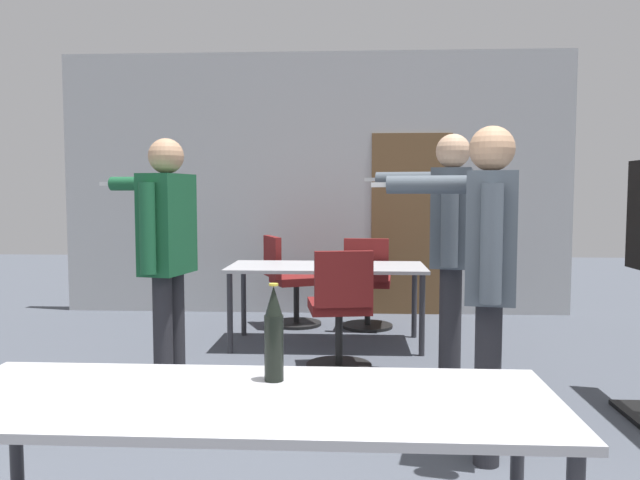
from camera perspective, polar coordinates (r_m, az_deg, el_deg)
back_wall at (r=7.15m, az=-0.28°, el=5.04°), size 5.79×0.12×2.96m
conference_table_near at (r=2.12m, az=-6.64°, el=-15.66°), size 2.02×0.71×0.73m
conference_table_far at (r=5.64m, az=0.63°, el=-3.02°), size 1.77×0.79×0.73m
person_right_polo at (r=4.49m, az=11.76°, el=0.34°), size 0.79×0.81×1.80m
person_far_watching at (r=3.31m, az=15.00°, el=-1.75°), size 0.76×0.73×1.72m
person_left_plaid at (r=4.28m, az=-13.93°, el=-0.14°), size 0.76×0.72×1.74m
office_chair_far_right at (r=6.50m, az=-2.82°, el=-3.99°), size 0.66×0.62×0.94m
office_chair_mid_tucked at (r=4.87m, az=1.87°, el=-6.69°), size 0.53×0.58×0.95m
office_chair_near_pushed at (r=6.35m, az=4.33°, el=-4.22°), size 0.52×0.57×0.94m
beer_bottle at (r=2.21m, az=-4.24°, el=-8.67°), size 0.07×0.07×0.34m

